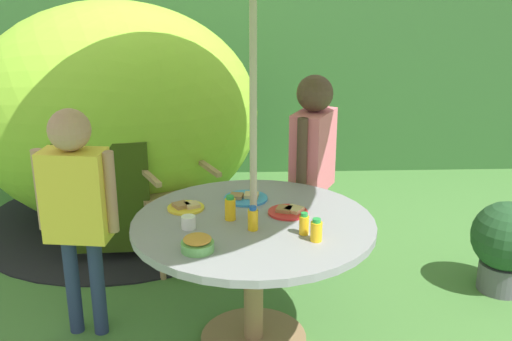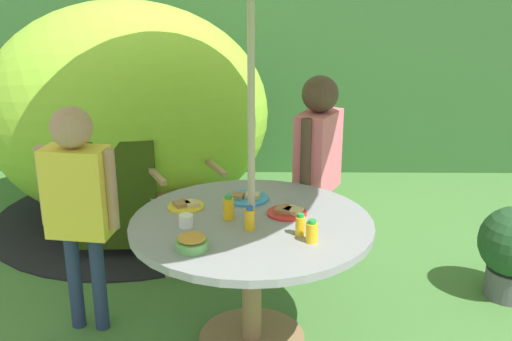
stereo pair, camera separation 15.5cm
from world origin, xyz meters
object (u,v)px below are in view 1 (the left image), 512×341
object	(u,v)px
dome_tent	(115,116)
juice_bottle_near_left	(304,224)
juice_bottle_center_front	(230,208)
garden_table	(253,245)
plate_far_right	(246,198)
wooden_chair	(174,184)
cup_near	(189,222)
potted_plant	(506,243)
child_in_yellow_shirt	(76,196)
snack_bowl	(197,244)
juice_bottle_center_back	(316,231)
plate_front_edge	(288,211)
child_in_pink_shirt	(313,151)
juice_bottle_near_right	(253,219)
plate_far_left	(186,207)

from	to	relation	value
dome_tent	juice_bottle_near_left	distance (m)	2.26
dome_tent	juice_bottle_center_front	size ratio (longest dim) A/B	17.82
garden_table	plate_far_right	world-z (taller)	plate_far_right
wooden_chair	juice_bottle_center_front	size ratio (longest dim) A/B	7.37
cup_near	wooden_chair	bearing A→B (deg)	99.08
juice_bottle_near_left	cup_near	distance (m)	0.57
wooden_chair	cup_near	size ratio (longest dim) A/B	13.46
wooden_chair	dome_tent	world-z (taller)	dome_tent
wooden_chair	dome_tent	bearing A→B (deg)	100.65
potted_plant	child_in_yellow_shirt	bearing A→B (deg)	-171.69
snack_bowl	juice_bottle_near_left	distance (m)	0.53
child_in_yellow_shirt	juice_bottle_center_front	distance (m)	0.80
potted_plant	cup_near	xyz separation A→B (m)	(-1.90, -0.57, 0.42)
snack_bowl	juice_bottle_center_front	bearing A→B (deg)	67.02
potted_plant	juice_bottle_center_back	xyz separation A→B (m)	(-1.29, -0.74, 0.44)
dome_tent	plate_front_edge	bearing A→B (deg)	-56.47
juice_bottle_center_front	child_in_pink_shirt	bearing A→B (deg)	55.18
dome_tent	cup_near	size ratio (longest dim) A/B	32.57
juice_bottle_near_left	child_in_pink_shirt	bearing A→B (deg)	80.12
potted_plant	plate_far_right	xyz separation A→B (m)	(-1.61, -0.19, 0.40)
child_in_pink_shirt	plate_far_right	xyz separation A→B (m)	(-0.43, -0.47, -0.12)
juice_bottle_center_back	cup_near	bearing A→B (deg)	164.62
juice_bottle_near_right	juice_bottle_center_front	world-z (taller)	juice_bottle_center_front
dome_tent	plate_far_left	world-z (taller)	dome_tent
potted_plant	snack_bowl	world-z (taller)	snack_bowl
plate_far_left	juice_bottle_near_left	bearing A→B (deg)	-30.15
juice_bottle_center_back	child_in_yellow_shirt	bearing A→B (deg)	162.70
plate_far_left	wooden_chair	bearing A→B (deg)	99.68
plate_front_edge	cup_near	bearing A→B (deg)	-161.59
juice_bottle_center_back	plate_far_right	bearing A→B (deg)	120.30
juice_bottle_near_right	juice_bottle_center_front	xyz separation A→B (m)	(-0.11, 0.13, 0.00)
child_in_pink_shirt	plate_front_edge	world-z (taller)	child_in_pink_shirt
potted_plant	juice_bottle_center_front	bearing A→B (deg)	-164.51
plate_far_left	cup_near	bearing A→B (deg)	-83.02
plate_far_right	child_in_yellow_shirt	bearing A→B (deg)	-168.96
plate_front_edge	plate_far_right	bearing A→B (deg)	136.36
plate_front_edge	child_in_yellow_shirt	bearing A→B (deg)	178.08
wooden_chair	potted_plant	distance (m)	2.16
juice_bottle_center_front	potted_plant	bearing A→B (deg)	15.49
dome_tent	snack_bowl	xyz separation A→B (m)	(0.73, -2.05, -0.10)
juice_bottle_center_back	potted_plant	bearing A→B (deg)	29.76
garden_table	child_in_pink_shirt	world-z (taller)	child_in_pink_shirt
plate_far_right	plate_front_edge	xyz separation A→B (m)	(0.22, -0.21, 0.00)
potted_plant	child_in_pink_shirt	world-z (taller)	child_in_pink_shirt
cup_near	snack_bowl	bearing A→B (deg)	-77.18
dome_tent	potted_plant	world-z (taller)	dome_tent
juice_bottle_center_back	juice_bottle_center_front	bearing A→B (deg)	146.38
dome_tent	snack_bowl	size ratio (longest dim) A/B	15.23
plate_far_right	child_in_pink_shirt	bearing A→B (deg)	47.15
child_in_yellow_shirt	cup_near	distance (m)	0.63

